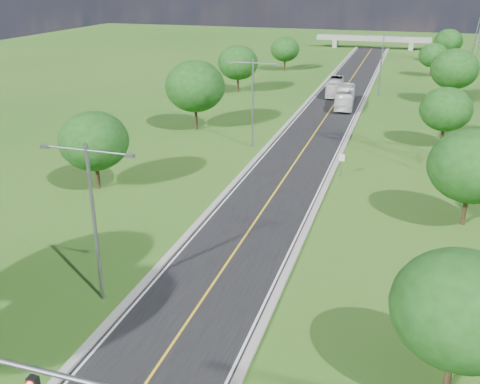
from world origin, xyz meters
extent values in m
plane|color=#255919|center=(0.00, 60.00, 0.00)|extent=(260.00, 260.00, 0.00)
cube|color=black|center=(0.00, 66.00, 0.03)|extent=(8.00, 150.00, 0.06)
cube|color=gray|center=(-4.25, 66.00, 0.11)|extent=(0.50, 150.00, 0.22)
cube|color=gray|center=(4.25, 66.00, 0.11)|extent=(0.50, 150.00, 0.22)
cylinder|color=slate|center=(1.60, -1.00, 6.60)|extent=(8.40, 0.20, 0.20)
cylinder|color=slate|center=(5.20, 38.00, 1.20)|extent=(0.08, 0.08, 2.40)
cube|color=white|center=(5.20, 37.97, 2.00)|extent=(0.55, 0.04, 0.70)
cube|color=gray|center=(-10.00, 140.00, 1.00)|extent=(1.20, 3.00, 2.00)
cube|color=gray|center=(10.00, 140.00, 1.00)|extent=(1.20, 3.00, 2.00)
cube|color=gray|center=(0.00, 140.00, 2.60)|extent=(30.00, 3.00, 1.20)
cylinder|color=slate|center=(-6.00, 12.00, 5.00)|extent=(0.22, 0.22, 10.00)
cylinder|color=slate|center=(-7.40, 12.00, 9.60)|extent=(2.80, 0.12, 0.12)
cylinder|color=slate|center=(-4.60, 12.00, 9.60)|extent=(2.80, 0.12, 0.12)
cube|color=slate|center=(-8.70, 12.00, 9.55)|extent=(0.50, 0.25, 0.18)
cube|color=slate|center=(-3.30, 12.00, 9.55)|extent=(0.50, 0.25, 0.18)
cylinder|color=slate|center=(-6.00, 45.00, 5.00)|extent=(0.22, 0.22, 10.00)
cylinder|color=slate|center=(-7.40, 45.00, 9.60)|extent=(2.80, 0.12, 0.12)
cylinder|color=slate|center=(-4.60, 45.00, 9.60)|extent=(2.80, 0.12, 0.12)
cube|color=slate|center=(-8.70, 45.00, 9.55)|extent=(0.50, 0.25, 0.18)
cube|color=slate|center=(-3.30, 45.00, 9.55)|extent=(0.50, 0.25, 0.18)
cylinder|color=slate|center=(6.00, 78.00, 5.00)|extent=(0.22, 0.22, 10.00)
cylinder|color=slate|center=(4.60, 78.00, 9.60)|extent=(2.80, 0.12, 0.12)
cylinder|color=slate|center=(7.40, 78.00, 9.60)|extent=(2.80, 0.12, 0.12)
cube|color=slate|center=(3.30, 78.00, 9.55)|extent=(0.50, 0.25, 0.18)
cube|color=slate|center=(8.70, 78.00, 9.55)|extent=(0.50, 0.25, 0.18)
cylinder|color=black|center=(-16.00, 28.00, 1.35)|extent=(0.36, 0.36, 2.70)
ellipsoid|color=#173C10|center=(-16.00, 28.00, 4.65)|extent=(6.30, 6.30, 5.36)
cylinder|color=black|center=(-15.00, 50.00, 1.62)|extent=(0.36, 0.36, 3.24)
ellipsoid|color=#173C10|center=(-15.00, 50.00, 5.58)|extent=(7.56, 7.56, 6.43)
cylinder|color=black|center=(-17.00, 74.00, 1.44)|extent=(0.36, 0.36, 2.88)
ellipsoid|color=#173C10|center=(-17.00, 74.00, 4.96)|extent=(6.72, 6.72, 5.71)
cylinder|color=black|center=(-14.50, 98.00, 1.26)|extent=(0.36, 0.36, 2.52)
ellipsoid|color=#173C10|center=(-14.50, 98.00, 4.34)|extent=(5.88, 5.88, 5.00)
cylinder|color=black|center=(14.00, 10.00, 1.35)|extent=(0.36, 0.36, 2.70)
ellipsoid|color=#173C10|center=(14.00, 10.00, 4.65)|extent=(6.30, 6.30, 5.36)
cylinder|color=black|center=(16.00, 30.00, 1.44)|extent=(0.36, 0.36, 2.88)
ellipsoid|color=#173C10|center=(16.00, 30.00, 4.96)|extent=(6.72, 6.72, 5.71)
cylinder|color=black|center=(15.00, 52.00, 1.26)|extent=(0.36, 0.36, 2.52)
ellipsoid|color=#173C10|center=(15.00, 52.00, 4.34)|extent=(5.88, 5.88, 5.00)
cylinder|color=black|center=(17.00, 76.00, 1.53)|extent=(0.36, 0.36, 3.06)
ellipsoid|color=#173C10|center=(17.00, 76.00, 5.27)|extent=(7.14, 7.14, 6.07)
cylinder|color=black|center=(14.50, 100.00, 1.17)|extent=(0.36, 0.36, 2.34)
ellipsoid|color=#173C10|center=(14.50, 100.00, 4.03)|extent=(5.46, 5.46, 4.64)
cylinder|color=black|center=(18.00, 120.00, 1.35)|extent=(0.36, 0.36, 2.70)
ellipsoid|color=#173C10|center=(18.00, 120.00, 4.65)|extent=(6.30, 6.30, 5.36)
imported|color=white|center=(1.71, 68.33, 1.53)|extent=(3.24, 10.74, 2.95)
imported|color=silver|center=(-1.00, 76.63, 1.38)|extent=(2.80, 9.62, 2.65)
camera|label=1|loc=(10.63, -12.35, 18.63)|focal=40.00mm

